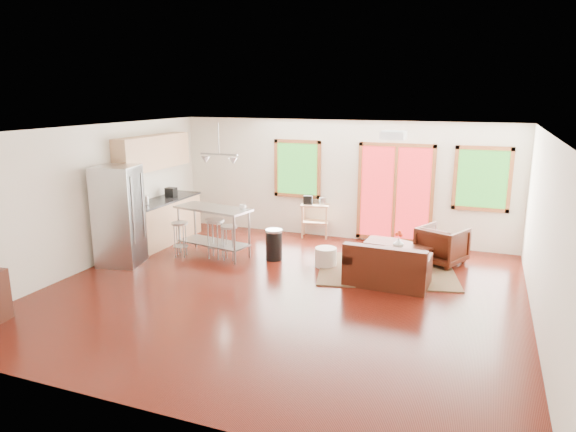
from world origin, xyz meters
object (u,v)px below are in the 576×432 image
(ottoman, at_px, (381,250))
(coffee_table, at_px, (404,248))
(loveseat, at_px, (387,269))
(island, at_px, (213,223))
(kitchen_cart, at_px, (314,209))
(refrigerator, at_px, (119,216))
(rug, at_px, (386,270))
(armchair, at_px, (442,243))

(ottoman, bearing_deg, coffee_table, -18.46)
(ottoman, bearing_deg, loveseat, -75.23)
(island, xyz_separation_m, kitchen_cart, (1.43, 2.00, -0.02))
(refrigerator, bearing_deg, rug, 2.57)
(island, bearing_deg, refrigerator, -141.66)
(loveseat, relative_size, coffee_table, 1.24)
(refrigerator, bearing_deg, kitchen_cart, 34.09)
(loveseat, height_order, armchair, armchair)
(loveseat, bearing_deg, island, 175.56)
(ottoman, bearing_deg, refrigerator, -156.32)
(rug, height_order, armchair, armchair)
(rug, xyz_separation_m, island, (-3.38, -0.30, 0.66))
(coffee_table, bearing_deg, island, -168.13)
(ottoman, xyz_separation_m, kitchen_cart, (-1.74, 1.09, 0.45))
(rug, bearing_deg, loveseat, -79.37)
(ottoman, bearing_deg, island, -164.01)
(rug, relative_size, armchair, 3.03)
(loveseat, distance_m, refrigerator, 4.97)
(coffee_table, bearing_deg, kitchen_cart, 150.41)
(coffee_table, height_order, armchair, armchair)
(coffee_table, bearing_deg, rug, -116.48)
(armchair, bearing_deg, coffee_table, 51.11)
(loveseat, relative_size, kitchen_cart, 1.47)
(island, bearing_deg, rug, 5.01)
(loveseat, xyz_separation_m, armchair, (0.76, 1.49, 0.11))
(armchair, bearing_deg, ottoman, 33.75)
(kitchen_cart, bearing_deg, ottoman, -32.12)
(armchair, height_order, island, island)
(armchair, bearing_deg, island, 38.65)
(coffee_table, relative_size, island, 0.70)
(coffee_table, distance_m, refrigerator, 5.34)
(rug, bearing_deg, island, -174.99)
(rug, relative_size, coffee_table, 2.13)
(island, height_order, kitchen_cart, island)
(rug, bearing_deg, armchair, 41.85)
(loveseat, xyz_separation_m, island, (-3.51, 0.40, 0.38))
(refrigerator, bearing_deg, coffee_table, 6.68)
(coffee_table, xyz_separation_m, island, (-3.61, -0.76, 0.33))
(rug, xyz_separation_m, coffee_table, (0.23, 0.46, 0.32))
(refrigerator, relative_size, kitchen_cart, 1.97)
(rug, distance_m, ottoman, 0.67)
(refrigerator, distance_m, island, 1.76)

